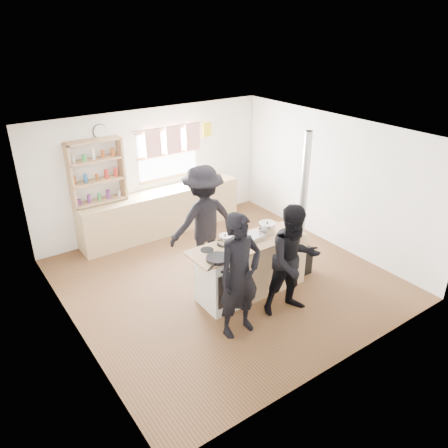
% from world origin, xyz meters
% --- Properties ---
extents(ground, '(5.00, 5.00, 0.01)m').
position_xyz_m(ground, '(0.00, 0.00, -0.01)').
color(ground, brown).
rests_on(ground, ground).
extents(back_counter, '(3.40, 0.55, 0.90)m').
position_xyz_m(back_counter, '(0.00, 2.22, 0.45)').
color(back_counter, tan).
rests_on(back_counter, ground).
extents(shelving_unit, '(1.00, 0.28, 1.20)m').
position_xyz_m(shelving_unit, '(-1.20, 2.34, 1.51)').
color(shelving_unit, tan).
rests_on(shelving_unit, back_counter).
extents(thermos, '(0.10, 0.10, 0.30)m').
position_xyz_m(thermos, '(1.09, 2.22, 1.05)').
color(thermos, silver).
rests_on(thermos, back_counter).
extents(cooking_island, '(1.97, 0.64, 0.93)m').
position_xyz_m(cooking_island, '(0.14, -0.55, 0.47)').
color(cooking_island, silver).
rests_on(cooking_island, ground).
extents(skillet_greens, '(0.47, 0.47, 0.05)m').
position_xyz_m(skillet_greens, '(-0.63, -0.73, 0.96)').
color(skillet_greens, black).
rests_on(skillet_greens, cooking_island).
extents(roast_tray, '(0.39, 0.30, 0.08)m').
position_xyz_m(roast_tray, '(0.16, -0.52, 0.97)').
color(roast_tray, silver).
rests_on(roast_tray, cooking_island).
extents(stockpot_stove, '(0.21, 0.21, 0.17)m').
position_xyz_m(stockpot_stove, '(-0.27, -0.40, 1.01)').
color(stockpot_stove, silver).
rests_on(stockpot_stove, cooking_island).
extents(stockpot_counter, '(0.27, 0.27, 0.20)m').
position_xyz_m(stockpot_counter, '(0.49, -0.48, 1.02)').
color(stockpot_counter, '#B7B7B9').
rests_on(stockpot_counter, cooking_island).
extents(bread_board, '(0.33, 0.29, 0.12)m').
position_xyz_m(bread_board, '(0.92, -0.66, 0.98)').
color(bread_board, tan).
rests_on(bread_board, cooking_island).
extents(flue_heater, '(0.35, 0.35, 2.50)m').
position_xyz_m(flue_heater, '(1.18, -0.56, 0.65)').
color(flue_heater, black).
rests_on(flue_heater, ground).
extents(person_near_left, '(0.66, 0.44, 1.82)m').
position_xyz_m(person_near_left, '(-0.62, -1.23, 0.91)').
color(person_near_left, black).
rests_on(person_near_left, ground).
extents(person_near_right, '(0.97, 0.83, 1.73)m').
position_xyz_m(person_near_right, '(0.32, -1.29, 0.86)').
color(person_near_right, black).
rests_on(person_near_right, ground).
extents(person_far, '(1.25, 0.74, 1.91)m').
position_xyz_m(person_far, '(-0.09, 0.49, 0.95)').
color(person_far, black).
rests_on(person_far, ground).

